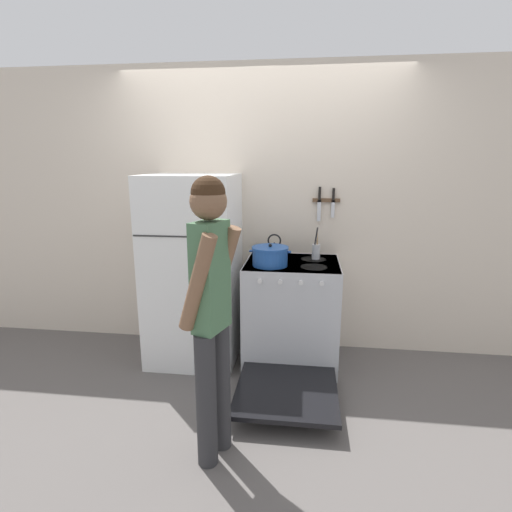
{
  "coord_description": "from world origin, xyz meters",
  "views": [
    {
      "loc": [
        0.41,
        -3.58,
        1.73
      ],
      "look_at": [
        0.01,
        -0.48,
        0.98
      ],
      "focal_mm": 28.0,
      "sensor_mm": 36.0,
      "label": 1
    }
  ],
  "objects_px": {
    "refrigerator": "(193,270)",
    "tea_kettle": "(274,251)",
    "stove_range": "(291,314)",
    "utensil_jar": "(316,251)",
    "dutch_oven_pot": "(270,256)",
    "person": "(211,306)"
  },
  "relations": [
    {
      "from": "person",
      "to": "refrigerator",
      "type": "bearing_deg",
      "value": 38.63
    },
    {
      "from": "tea_kettle",
      "to": "utensil_jar",
      "type": "distance_m",
      "value": 0.36
    },
    {
      "from": "tea_kettle",
      "to": "person",
      "type": "distance_m",
      "value": 1.38
    },
    {
      "from": "person",
      "to": "dutch_oven_pot",
      "type": "bearing_deg",
      "value": 6.5
    },
    {
      "from": "tea_kettle",
      "to": "utensil_jar",
      "type": "bearing_deg",
      "value": 1.01
    },
    {
      "from": "refrigerator",
      "to": "utensil_jar",
      "type": "distance_m",
      "value": 1.07
    },
    {
      "from": "utensil_jar",
      "to": "person",
      "type": "xyz_separation_m",
      "value": [
        -0.6,
        -1.36,
        -0.03
      ]
    },
    {
      "from": "utensil_jar",
      "to": "person",
      "type": "distance_m",
      "value": 1.49
    },
    {
      "from": "refrigerator",
      "to": "stove_range",
      "type": "xyz_separation_m",
      "value": [
        0.85,
        -0.02,
        -0.36
      ]
    },
    {
      "from": "refrigerator",
      "to": "dutch_oven_pot",
      "type": "distance_m",
      "value": 0.71
    },
    {
      "from": "stove_range",
      "to": "dutch_oven_pot",
      "type": "relative_size",
      "value": 4.11
    },
    {
      "from": "tea_kettle",
      "to": "person",
      "type": "relative_size",
      "value": 0.13
    },
    {
      "from": "refrigerator",
      "to": "person",
      "type": "distance_m",
      "value": 1.3
    },
    {
      "from": "tea_kettle",
      "to": "dutch_oven_pot",
      "type": "bearing_deg",
      "value": -92.98
    },
    {
      "from": "stove_range",
      "to": "person",
      "type": "height_order",
      "value": "person"
    },
    {
      "from": "dutch_oven_pot",
      "to": "utensil_jar",
      "type": "bearing_deg",
      "value": 36.19
    },
    {
      "from": "refrigerator",
      "to": "tea_kettle",
      "type": "bearing_deg",
      "value": 12.14
    },
    {
      "from": "stove_range",
      "to": "tea_kettle",
      "type": "bearing_deg",
      "value": 133.57
    },
    {
      "from": "refrigerator",
      "to": "tea_kettle",
      "type": "xyz_separation_m",
      "value": [
        0.69,
        0.15,
        0.16
      ]
    },
    {
      "from": "refrigerator",
      "to": "dutch_oven_pot",
      "type": "xyz_separation_m",
      "value": [
        0.68,
        -0.12,
        0.17
      ]
    },
    {
      "from": "stove_range",
      "to": "utensil_jar",
      "type": "bearing_deg",
      "value": 42.2
    },
    {
      "from": "stove_range",
      "to": "utensil_jar",
      "type": "height_order",
      "value": "utensil_jar"
    }
  ]
}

